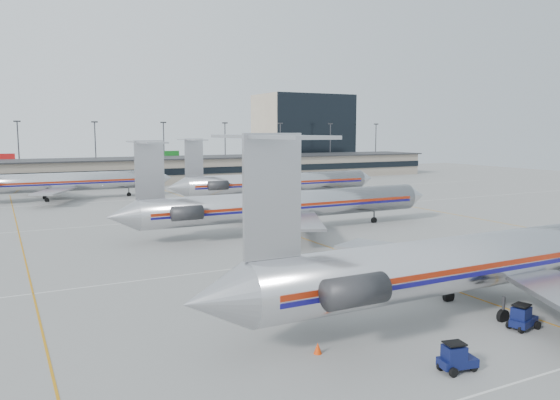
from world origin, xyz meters
TOP-DOWN VIEW (x-y plane):
  - ground at (0.00, 0.00)m, footprint 260.00×260.00m
  - apron_markings at (0.00, 10.00)m, footprint 160.00×0.15m
  - terminal at (0.00, 97.97)m, footprint 162.00×17.00m
  - light_mast_row at (0.00, 112.00)m, footprint 163.60×0.40m
  - distant_building at (62.00, 128.00)m, footprint 30.00×20.00m
  - jet_foreground at (-0.33, -8.89)m, footprint 48.42×28.51m
  - jet_second_row at (-0.02, 24.88)m, footprint 44.98×26.49m
  - jet_third_row at (13.43, 53.22)m, footprint 42.25×25.99m
  - jet_back_row at (-22.36, 72.59)m, footprint 42.27×26.00m
  - tug_left at (-10.97, -15.61)m, footprint 2.16×1.37m
  - tug_center at (-2.55, -12.98)m, footprint 2.27×1.55m
  - cone_left at (-16.24, -10.23)m, footprint 0.62×0.62m

SIDE VIEW (x-z plane):
  - ground at x=0.00m, z-range 0.00..0.00m
  - apron_markings at x=0.00m, z-range 0.00..0.02m
  - cone_left at x=-16.24m, z-range 0.00..0.65m
  - tug_left at x=-10.97m, z-range -0.07..1.56m
  - tug_center at x=-2.55m, z-range -0.07..1.61m
  - terminal at x=0.00m, z-range 0.03..6.28m
  - jet_third_row at x=13.43m, z-range -2.42..9.13m
  - jet_back_row at x=-22.36m, z-range -2.42..9.14m
  - jet_second_row at x=-0.02m, z-range -2.47..9.30m
  - jet_foreground at x=-0.33m, z-range -2.66..10.02m
  - light_mast_row at x=0.00m, z-range 0.94..16.22m
  - distant_building at x=62.00m, z-range 0.00..25.00m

